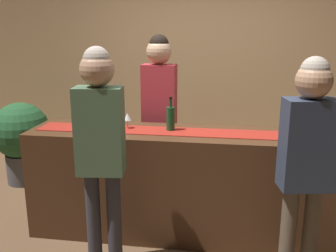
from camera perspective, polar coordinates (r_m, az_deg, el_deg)
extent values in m
plane|color=brown|center=(3.67, 2.38, -15.71)|extent=(10.00, 10.00, 0.00)
cube|color=tan|center=(5.08, 4.99, 10.00)|extent=(6.00, 0.12, 2.90)
cube|color=#472B19|center=(3.45, 2.47, -8.73)|extent=(2.76, 0.60, 0.97)
cube|color=maroon|center=(3.29, 2.56, -0.89)|extent=(2.62, 0.28, 0.01)
cylinder|color=#B2C6C1|center=(3.33, 23.00, -0.06)|extent=(0.07, 0.07, 0.21)
cylinder|color=#B2C6C1|center=(3.30, 23.24, 2.34)|extent=(0.03, 0.03, 0.08)
cylinder|color=black|center=(3.29, 23.32, 3.13)|extent=(0.03, 0.03, 0.02)
cylinder|color=#194723|center=(3.31, 0.39, 1.06)|extent=(0.07, 0.07, 0.21)
cylinder|color=#194723|center=(3.28, 0.40, 3.48)|extent=(0.03, 0.03, 0.08)
cylinder|color=black|center=(3.27, 0.40, 4.28)|extent=(0.03, 0.03, 0.02)
cylinder|color=silver|center=(3.42, -6.08, -0.38)|extent=(0.06, 0.06, 0.00)
cylinder|color=silver|center=(3.41, -6.09, 0.26)|extent=(0.01, 0.01, 0.08)
cone|color=silver|center=(3.39, -6.13, 1.41)|extent=(0.07, 0.07, 0.06)
cylinder|color=silver|center=(3.25, 18.75, -1.86)|extent=(0.06, 0.06, 0.00)
cylinder|color=silver|center=(3.24, 18.81, -1.19)|extent=(0.01, 0.01, 0.08)
cone|color=silver|center=(3.22, 18.91, 0.01)|extent=(0.07, 0.07, 0.06)
cylinder|color=silver|center=(3.52, -12.02, -0.16)|extent=(0.06, 0.06, 0.00)
cylinder|color=silver|center=(3.52, -12.06, 0.46)|extent=(0.01, 0.01, 0.08)
cone|color=silver|center=(3.50, -12.12, 1.58)|extent=(0.07, 0.07, 0.06)
cylinder|color=#26262B|center=(4.04, -0.14, -6.20)|extent=(0.11, 0.11, 0.84)
cylinder|color=#26262B|center=(4.07, -2.37, -6.05)|extent=(0.11, 0.11, 0.84)
cube|color=#B7333D|center=(3.85, -1.32, 4.36)|extent=(0.34, 0.21, 0.66)
sphere|color=#DBAD89|center=(3.80, -1.36, 11.15)|extent=(0.25, 0.25, 0.25)
sphere|color=black|center=(3.79, -1.37, 12.19)|extent=(0.20, 0.20, 0.20)
cylinder|color=brown|center=(2.94, 17.55, -15.91)|extent=(0.11, 0.11, 0.78)
cylinder|color=brown|center=(2.99, 20.56, -15.60)|extent=(0.11, 0.11, 0.78)
cube|color=#2D384C|center=(2.69, 20.30, -2.67)|extent=(0.37, 0.26, 0.62)
sphere|color=tan|center=(2.60, 21.12, 6.38)|extent=(0.24, 0.24, 0.24)
sphere|color=#AD9E8E|center=(2.59, 21.26, 7.79)|extent=(0.18, 0.18, 0.18)
cylinder|color=#33333D|center=(3.05, -11.12, -13.95)|extent=(0.11, 0.11, 0.81)
cylinder|color=#33333D|center=(3.02, -8.08, -14.14)|extent=(0.11, 0.11, 0.81)
cube|color=#4C6B4C|center=(2.77, -10.24, -0.76)|extent=(0.36, 0.24, 0.64)
sphere|color=tan|center=(2.69, -10.66, 8.35)|extent=(0.24, 0.24, 0.24)
sphere|color=#AD9E8E|center=(2.68, -10.73, 9.77)|extent=(0.19, 0.19, 0.19)
cylinder|color=#4C4C51|center=(5.01, -20.79, -5.86)|extent=(0.42, 0.42, 0.37)
sphere|color=#23562D|center=(4.87, -21.28, -0.65)|extent=(0.68, 0.68, 0.68)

